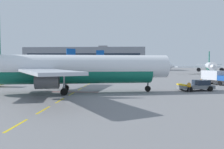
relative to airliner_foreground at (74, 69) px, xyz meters
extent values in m
plane|color=slate|center=(21.89, 19.22, -3.95)|extent=(400.00, 400.00, 0.00)
cube|color=yellow|center=(-0.11, -20.12, -3.95)|extent=(0.24, 4.00, 0.01)
cube|color=yellow|center=(-0.11, -14.05, -3.95)|extent=(0.24, 4.00, 0.01)
cube|color=yellow|center=(-0.11, -7.83, -3.95)|extent=(0.24, 4.00, 0.01)
cube|color=yellow|center=(-0.11, -1.09, -3.95)|extent=(0.24, 4.00, 0.01)
cube|color=yellow|center=(-0.11, 5.79, -3.95)|extent=(0.24, 4.00, 0.01)
cube|color=yellow|center=(-0.11, 11.44, -3.95)|extent=(0.24, 4.00, 0.01)
cube|color=yellow|center=(-0.11, 17.12, -3.95)|extent=(0.24, 4.00, 0.01)
cube|color=yellow|center=(-0.11, 22.67, -3.95)|extent=(0.24, 4.00, 0.01)
cube|color=yellow|center=(-0.11, 28.69, -3.95)|extent=(0.24, 4.00, 0.01)
cube|color=yellow|center=(-0.11, 35.79, -3.95)|extent=(0.24, 4.00, 0.01)
cube|color=yellow|center=(-0.11, 43.06, -3.95)|extent=(0.24, 4.00, 0.01)
cube|color=yellow|center=(-0.11, 49.44, -3.95)|extent=(0.24, 4.00, 0.01)
cube|color=yellow|center=(-0.11, 55.12, -3.95)|extent=(0.24, 4.00, 0.01)
cube|color=yellow|center=(-0.11, 61.33, -3.95)|extent=(0.24, 4.00, 0.01)
cube|color=yellow|center=(-0.11, 67.61, -3.95)|extent=(0.24, 4.00, 0.01)
cube|color=#B21414|center=(-0.11, 1.22, -3.95)|extent=(8.00, 0.40, 0.01)
cylinder|color=white|center=(0.57, 0.12, 0.35)|extent=(30.25, 9.74, 3.80)
cylinder|color=#0F604C|center=(0.57, 0.12, -0.69)|extent=(24.70, 8.33, 3.50)
cone|color=white|center=(15.32, 3.13, 0.35)|extent=(4.17, 4.35, 3.72)
cube|color=#192333|center=(14.29, 2.92, 1.02)|extent=(2.14, 3.11, 0.60)
cube|color=#B7BCC6|center=(-5.02, 7.65, -0.12)|extent=(7.05, 17.49, 0.36)
cube|color=#B7BCC6|center=(-1.62, -9.01, -0.12)|extent=(12.83, 17.06, 0.36)
cylinder|color=#4C4F54|center=(-4.57, 4.68, -1.57)|extent=(3.56, 2.70, 2.10)
cylinder|color=black|center=(-3.00, 5.00, -1.57)|extent=(0.47, 1.77, 1.79)
cylinder|color=#4C4F54|center=(-2.37, -6.10, -1.57)|extent=(3.56, 2.70, 2.10)
cylinder|color=black|center=(-0.80, -5.78, -1.57)|extent=(0.47, 1.77, 1.79)
cylinder|color=gray|center=(12.23, 2.50, -2.12)|extent=(0.28, 0.28, 2.67)
cylinder|color=black|center=(12.23, 2.50, -3.45)|extent=(1.03, 0.47, 0.99)
cylinder|color=gray|center=(-1.91, 2.26, -2.09)|extent=(0.28, 0.28, 2.61)
cylinder|color=black|center=(-1.98, 2.61, -3.40)|extent=(1.15, 0.56, 1.10)
cylinder|color=black|center=(-1.84, 1.92, -3.40)|extent=(1.15, 0.56, 1.10)
cylinder|color=gray|center=(-0.87, -2.83, -2.09)|extent=(0.28, 0.28, 2.61)
cylinder|color=black|center=(-0.94, -2.49, -3.40)|extent=(1.15, 0.56, 1.10)
cylinder|color=black|center=(-0.80, -3.17, -3.40)|extent=(1.15, 0.56, 1.10)
cube|color=slate|center=(20.76, 4.24, -3.25)|extent=(6.52, 4.27, 0.60)
cube|color=#192333|center=(21.80, 4.52, -2.50)|extent=(2.87, 2.68, 0.90)
cube|color=yellow|center=(18.21, 3.55, -2.83)|extent=(1.34, 2.62, 0.24)
sphere|color=orange|center=(21.80, 4.52, -1.95)|extent=(0.16, 0.16, 0.16)
cylinder|color=black|center=(19.27, 2.38, -3.50)|extent=(0.97, 0.62, 0.90)
cylinder|color=black|center=(18.54, 5.09, -3.50)|extent=(0.97, 0.62, 0.90)
cylinder|color=black|center=(22.98, 3.39, -3.50)|extent=(0.97, 0.62, 0.90)
cylinder|color=black|center=(22.24, 6.09, -3.50)|extent=(0.97, 0.62, 0.90)
cylinder|color=white|center=(44.28, 63.41, -0.33)|extent=(10.16, 25.24, 3.20)
cylinder|color=#0F604C|center=(44.28, 63.41, -1.21)|extent=(8.59, 20.64, 2.94)
cone|color=white|center=(40.74, 51.24, -0.33)|extent=(3.84, 3.71, 3.14)
cone|color=white|center=(47.99, 76.15, 0.07)|extent=(3.60, 4.16, 2.72)
cube|color=#192333|center=(40.98, 52.09, 0.23)|extent=(2.68, 1.96, 0.51)
cube|color=#0F604C|center=(47.58, 74.73, 3.80)|extent=(1.33, 3.64, 5.05)
cube|color=white|center=(50.33, 74.55, 0.31)|extent=(5.93, 4.09, 0.20)
cube|color=white|center=(45.15, 76.05, 0.31)|extent=(5.93, 4.09, 0.20)
cube|color=#B7BCC6|center=(38.34, 68.63, -0.73)|extent=(14.52, 4.80, 0.30)
cylinder|color=#4C4F54|center=(49.70, 65.45, -1.95)|extent=(2.45, 3.08, 1.77)
cylinder|color=black|center=(49.32, 64.16, -1.95)|extent=(1.47, 0.52, 1.50)
cylinder|color=#4C4F54|center=(40.80, 68.04, -1.95)|extent=(2.45, 3.08, 1.77)
cylinder|color=black|center=(40.43, 66.75, -1.95)|extent=(1.47, 0.52, 1.50)
cylinder|color=gray|center=(41.48, 53.79, -2.41)|extent=(0.24, 0.24, 2.24)
cylinder|color=black|center=(41.48, 53.79, -3.53)|extent=(0.46, 0.87, 0.83)
cylinder|color=gray|center=(46.85, 64.42, -2.39)|extent=(0.24, 0.24, 2.20)
cylinder|color=black|center=(47.14, 64.33, -3.49)|extent=(0.54, 0.97, 0.93)
cylinder|color=black|center=(46.57, 64.50, -3.49)|extent=(0.54, 0.97, 0.93)
cylinder|color=gray|center=(42.65, 65.64, -2.39)|extent=(0.24, 0.24, 2.20)
cylinder|color=black|center=(42.93, 65.56, -3.49)|extent=(0.54, 0.97, 0.93)
cylinder|color=black|center=(42.36, 65.72, -3.49)|extent=(0.54, 0.97, 0.93)
cylinder|color=silver|center=(-17.75, 84.82, 0.11)|extent=(28.59, 5.51, 3.59)
cylinder|color=#0F479E|center=(-17.75, 84.82, -0.88)|extent=(23.29, 4.86, 3.30)
cone|color=silver|center=(-31.92, 85.79, 0.11)|extent=(3.53, 3.73, 3.51)
cone|color=silver|center=(-2.92, 83.81, 0.56)|extent=(4.16, 3.31, 3.05)
cube|color=#192333|center=(-30.93, 85.72, 0.74)|extent=(1.69, 2.79, 0.57)
cube|color=#0F479E|center=(-4.57, 83.93, 4.73)|extent=(4.17, 0.62, 5.66)
cube|color=silver|center=(-4.11, 80.87, 0.83)|extent=(3.42, 6.23, 0.23)
cube|color=silver|center=(-3.70, 86.89, 0.83)|extent=(3.42, 6.23, 0.23)
cube|color=#B7BCC6|center=(-14.55, 76.57, -0.34)|extent=(10.48, 16.53, 0.34)
cube|color=#B7BCC6|center=(-13.46, 92.57, -0.34)|extent=(8.63, 16.67, 0.34)
cylinder|color=#4C4F54|center=(-14.22, 79.38, -1.71)|extent=(3.15, 2.18, 1.98)
cylinder|color=black|center=(-15.72, 79.48, -1.71)|extent=(0.23, 1.69, 1.68)
cylinder|color=#4C4F54|center=(-13.51, 89.74, -1.71)|extent=(3.15, 2.18, 1.98)
cylinder|color=black|center=(-15.02, 89.84, -1.71)|extent=(0.23, 1.69, 1.68)
cylinder|color=gray|center=(-28.95, 85.59, -2.22)|extent=(0.26, 0.26, 2.52)
cylinder|color=black|center=(-28.95, 85.59, -3.48)|extent=(0.95, 0.33, 0.93)
cylinder|color=gray|center=(-16.03, 82.25, -2.20)|extent=(0.26, 0.26, 2.46)
cylinder|color=black|center=(-16.05, 81.92, -3.43)|extent=(1.06, 0.40, 1.04)
cylinder|color=black|center=(-16.01, 82.58, -3.43)|extent=(1.06, 0.40, 1.04)
cylinder|color=gray|center=(-15.70, 87.14, -2.20)|extent=(0.26, 0.26, 2.46)
cylinder|color=black|center=(-15.72, 86.81, -3.43)|extent=(1.06, 0.40, 1.04)
cylinder|color=black|center=(-15.68, 87.47, -3.43)|extent=(1.06, 0.40, 1.04)
cylinder|color=silver|center=(-23.30, 48.99, -0.18)|extent=(23.08, 18.57, 3.33)
cylinder|color=#0F479E|center=(-23.30, 48.99, -1.09)|extent=(19.00, 15.40, 3.07)
cone|color=silver|center=(-33.83, 41.04, -0.18)|extent=(4.42, 4.46, 3.27)
cone|color=silver|center=(-12.27, 57.32, 0.24)|extent=(4.65, 4.48, 2.83)
cube|color=#192333|center=(-33.10, 41.59, 0.41)|extent=(2.63, 2.84, 0.53)
cube|color=#0F479E|center=(-13.50, 56.39, 4.12)|extent=(3.27, 2.58, 5.26)
cube|color=silver|center=(-11.31, 54.52, 0.49)|extent=(5.62, 6.17, 0.21)
cube|color=silver|center=(-14.70, 59.00, 0.49)|extent=(5.62, 6.17, 0.21)
cube|color=#B7BCC6|center=(-16.02, 45.14, -0.59)|extent=(8.56, 15.49, 0.32)
cube|color=#B7BCC6|center=(-25.01, 57.05, -0.59)|extent=(14.75, 11.77, 0.32)
cylinder|color=#4C4F54|center=(-17.50, 47.32, -1.87)|extent=(3.35, 3.16, 1.84)
cylinder|color=black|center=(-18.62, 46.48, -1.87)|extent=(1.03, 1.31, 1.57)
cylinder|color=#4C4F54|center=(-23.31, 55.02, -1.87)|extent=(3.35, 3.16, 1.84)
cylinder|color=black|center=(-24.43, 54.18, -1.87)|extent=(1.03, 1.31, 1.57)
cylinder|color=gray|center=(-31.63, 42.70, -2.35)|extent=(0.25, 0.25, 2.34)
cylinder|color=black|center=(-31.63, 42.70, -3.52)|extent=(0.84, 0.72, 0.87)
cylinder|color=gray|center=(-20.52, 48.23, -2.32)|extent=(0.25, 0.25, 2.29)
cylinder|color=black|center=(-20.34, 47.99, -3.47)|extent=(0.96, 0.83, 0.96)
cylinder|color=black|center=(-20.71, 48.48, -3.47)|extent=(0.96, 0.83, 0.96)
cylinder|color=gray|center=(-23.27, 51.87, -2.32)|extent=(0.25, 0.25, 2.29)
cylinder|color=black|center=(-23.08, 51.63, -3.47)|extent=(0.96, 0.83, 0.96)
cylinder|color=black|center=(-23.45, 52.12, -3.47)|extent=(0.96, 0.83, 0.96)
cube|color=black|center=(29.04, 16.96, -3.21)|extent=(5.24, 7.34, 0.60)
cube|color=#194799|center=(30.06, 14.89, -2.36)|extent=(3.12, 3.15, 1.10)
cube|color=#B7BCC6|center=(28.61, 17.84, -1.86)|extent=(4.25, 5.33, 2.10)
cylinder|color=black|center=(28.95, 14.42, -3.47)|extent=(0.67, 0.99, 0.96)
cylinder|color=black|center=(29.13, 19.50, -3.47)|extent=(0.67, 0.99, 0.96)
cylinder|color=black|center=(26.98, 18.45, -3.47)|extent=(0.67, 0.99, 0.96)
cylinder|color=#232328|center=(19.04, 2.15, -3.52)|extent=(0.16, 0.16, 0.86)
cylinder|color=#232328|center=(19.05, 1.91, -3.52)|extent=(0.16, 0.16, 0.86)
cube|color=orange|center=(19.05, 2.03, -2.77)|extent=(0.50, 0.51, 0.64)
cube|color=silver|center=(19.05, 2.03, -2.74)|extent=(0.52, 0.53, 0.06)
sphere|color=beige|center=(19.05, 2.03, -2.33)|extent=(0.23, 0.23, 0.23)
cylinder|color=orange|center=(18.87, 2.28, -2.74)|extent=(0.09, 0.09, 0.58)
cylinder|color=orange|center=(19.22, 1.78, -2.74)|extent=(0.09, 0.09, 0.58)
cube|color=gray|center=(-19.44, 128.54, 3.81)|extent=(81.54, 25.27, 15.51)
cube|color=#192333|center=(-19.44, 115.84, 4.58)|extent=(75.01, 0.12, 5.58)
cube|color=gray|center=(-7.21, 128.54, 12.36)|extent=(6.00, 5.00, 1.60)
camera|label=1|loc=(8.35, -37.83, 0.92)|focal=37.78mm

